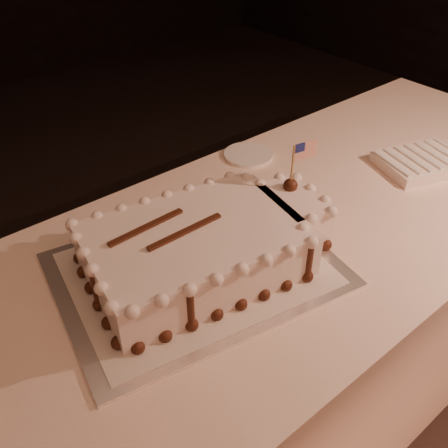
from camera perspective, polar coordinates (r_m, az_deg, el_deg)
banquet_table at (r=1.45m, az=2.19°, el=-13.98°), size 2.40×0.80×0.75m
cake_board at (r=1.12m, az=-3.18°, el=-5.25°), size 0.67×0.55×0.01m
doily at (r=1.11m, az=-3.19°, el=-5.06°), size 0.60×0.49×0.00m
sheet_cake at (r=1.09m, az=-1.80°, el=-2.38°), size 0.59×0.39×0.22m
napkin_stack at (r=1.58m, az=21.64°, el=6.60°), size 0.28×0.24×0.04m
side_plate at (r=1.53m, az=2.81°, el=7.89°), size 0.15×0.15×0.01m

